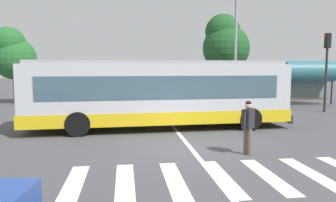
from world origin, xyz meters
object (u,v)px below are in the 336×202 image
(pedestrian_crossing_street, at_px, (248,124))
(parked_car_teal, at_px, (159,92))
(twin_arm_street_lamp, at_px, (236,16))
(background_tree_left, at_px, (13,54))
(parked_car_red, at_px, (219,91))
(city_transit_bus, at_px, (159,94))
(traffic_light_far_corner, at_px, (327,60))
(parked_car_blue, at_px, (126,92))
(bus_stop_shelter, at_px, (309,72))
(background_tree_right, at_px, (225,43))
(parked_car_silver, at_px, (188,92))

(pedestrian_crossing_street, height_order, parked_car_teal, pedestrian_crossing_street)
(twin_arm_street_lamp, relative_size, background_tree_left, 1.79)
(pedestrian_crossing_street, relative_size, parked_car_red, 0.37)
(city_transit_bus, bearing_deg, parked_car_red, 62.29)
(parked_car_red, height_order, traffic_light_far_corner, traffic_light_far_corner)
(parked_car_teal, bearing_deg, city_transit_bus, -95.80)
(parked_car_red, relative_size, background_tree_left, 0.81)
(parked_car_blue, height_order, background_tree_left, background_tree_left)
(parked_car_red, bearing_deg, parked_car_teal, 176.43)
(bus_stop_shelter, bearing_deg, background_tree_right, 119.97)
(city_transit_bus, relative_size, bus_stop_shelter, 3.00)
(parked_car_red, distance_m, traffic_light_far_corner, 9.56)
(parked_car_blue, bearing_deg, background_tree_right, 17.33)
(parked_car_red, distance_m, background_tree_left, 16.65)
(parked_car_red, xyz_separation_m, traffic_light_far_corner, (4.35, -8.14, 2.48))
(traffic_light_far_corner, bearing_deg, city_transit_bus, -158.96)
(traffic_light_far_corner, distance_m, bus_stop_shelter, 4.24)
(parked_car_blue, xyz_separation_m, parked_car_teal, (2.71, 0.14, 0.00))
(background_tree_left, relative_size, background_tree_right, 0.75)
(traffic_light_far_corner, height_order, background_tree_left, background_tree_left)
(parked_car_red, relative_size, twin_arm_street_lamp, 0.45)
(background_tree_right, bearing_deg, bus_stop_shelter, -60.03)
(parked_car_teal, height_order, background_tree_right, background_tree_right)
(city_transit_bus, xyz_separation_m, parked_car_silver, (3.73, 12.26, -0.82))
(city_transit_bus, distance_m, parked_car_blue, 12.59)
(city_transit_bus, height_order, background_tree_left, background_tree_left)
(parked_car_silver, bearing_deg, twin_arm_street_lamp, -64.56)
(background_tree_left, height_order, background_tree_right, background_tree_right)
(parked_car_red, height_order, background_tree_right, background_tree_right)
(bus_stop_shelter, relative_size, twin_arm_street_lamp, 0.38)
(background_tree_left, bearing_deg, pedestrian_crossing_street, -53.55)
(pedestrian_crossing_street, relative_size, background_tree_left, 0.30)
(parked_car_silver, xyz_separation_m, traffic_light_far_corner, (7.08, -8.10, 2.48))
(parked_car_silver, distance_m, twin_arm_street_lamp, 7.77)
(traffic_light_far_corner, bearing_deg, pedestrian_crossing_street, -133.21)
(city_transit_bus, distance_m, parked_car_silver, 12.84)
(parked_car_blue, xyz_separation_m, parked_car_red, (7.89, -0.18, 0.00))
(parked_car_silver, bearing_deg, background_tree_left, -177.43)
(parked_car_teal, bearing_deg, background_tree_left, -175.04)
(parked_car_red, bearing_deg, pedestrian_crossing_street, -103.56)
(parked_car_blue, relative_size, background_tree_left, 0.79)
(city_transit_bus, relative_size, parked_car_silver, 2.54)
(background_tree_right, bearing_deg, pedestrian_crossing_street, -105.27)
(pedestrian_crossing_street, relative_size, bus_stop_shelter, 0.44)
(bus_stop_shelter, bearing_deg, twin_arm_street_lamp, -172.27)
(pedestrian_crossing_street, distance_m, parked_car_blue, 17.77)
(background_tree_left, distance_m, background_tree_right, 18.18)
(parked_car_teal, xyz_separation_m, background_tree_left, (-11.18, -0.97, 3.02))
(traffic_light_far_corner, bearing_deg, parked_car_red, 118.14)
(pedestrian_crossing_street, height_order, parked_car_silver, pedestrian_crossing_street)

